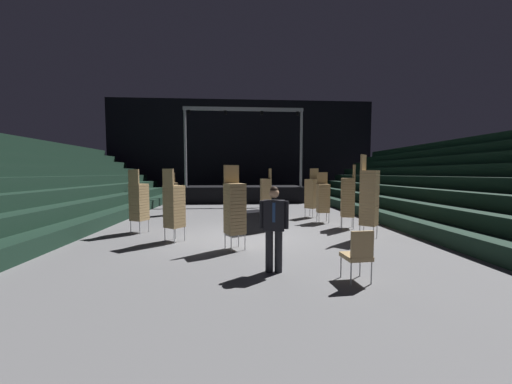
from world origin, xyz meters
name	(u,v)px	position (x,y,z in m)	size (l,w,h in m)	color
ground_plane	(251,237)	(0.00, 0.00, -0.05)	(22.00, 30.00, 0.10)	slate
arena_end_wall	(242,148)	(0.00, 15.00, 4.00)	(22.00, 0.30, 8.00)	black
bleacher_bank_left	(1,177)	(-8.00, 1.00, 1.80)	(6.00, 24.00, 3.60)	black
bleacher_bank_right	(471,177)	(8.00, 1.00, 1.80)	(6.00, 24.00, 3.60)	black
stage_riser	(244,192)	(0.00, 10.55, 0.61)	(7.79, 3.38, 6.02)	black
man_with_tie	(274,224)	(0.31, -3.18, 0.95)	(0.57, 0.29, 1.68)	black
chair_stack_front_left	(323,197)	(2.93, 2.12, 0.98)	(0.47, 0.47, 1.96)	#B2B5BA
chair_stack_front_right	(266,192)	(0.86, 3.88, 1.07)	(0.47, 0.47, 2.14)	#B2B5BA
chair_stack_mid_left	(348,197)	(3.46, 0.99, 1.11)	(0.55, 0.55, 2.22)	#B2B5BA
chair_stack_mid_right	(139,201)	(-3.58, 0.68, 1.03)	(0.58, 0.58, 2.05)	#B2B5BA
chair_stack_mid_centre	(174,205)	(-2.18, -0.57, 1.03)	(0.61, 0.61, 2.05)	#B2B5BA
chair_stack_rear_left	(235,207)	(-0.47, -1.50, 1.07)	(0.59, 0.59, 2.14)	#B2B5BA
chair_stack_rear_right	(312,193)	(2.82, 3.41, 1.07)	(0.62, 0.62, 2.14)	#B2B5BA
chair_stack_rear_centre	(172,194)	(-3.44, 4.55, 0.98)	(0.60, 0.60, 1.96)	#B2B5BA
chair_stack_aisle_left	(369,197)	(3.44, -0.62, 1.24)	(0.62, 0.62, 2.48)	#B2B5BA
equipment_road_case	(252,222)	(0.06, 0.50, 0.35)	(0.90, 0.60, 0.69)	black
loose_chair_near_man	(358,253)	(1.73, -3.78, 0.53)	(0.48, 0.48, 0.95)	#B2B5BA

